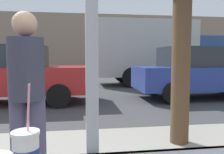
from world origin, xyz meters
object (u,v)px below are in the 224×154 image
(soda_cup_right, at_px, (26,153))
(pedestrian, at_px, (27,89))
(box_truck, at_px, (157,51))
(parked_car_red, at_px, (8,74))
(parked_car_blue, at_px, (201,72))

(soda_cup_right, relative_size, pedestrian, 0.19)
(soda_cup_right, relative_size, box_truck, 0.05)
(parked_car_red, distance_m, box_truck, 7.21)
(box_truck, relative_size, pedestrian, 3.97)
(box_truck, bearing_deg, pedestrian, -115.84)
(soda_cup_right, distance_m, pedestrian, 1.44)
(parked_car_blue, bearing_deg, box_truck, 91.29)
(box_truck, bearing_deg, parked_car_blue, -88.71)
(parked_car_red, xyz_separation_m, box_truck, (5.91, 4.05, 0.79))
(parked_car_red, height_order, pedestrian, pedestrian)
(parked_car_blue, distance_m, pedestrian, 6.64)
(parked_car_red, height_order, box_truck, box_truck)
(parked_car_red, distance_m, pedestrian, 5.18)
(soda_cup_right, xyz_separation_m, parked_car_blue, (4.15, 6.35, -0.17))
(parked_car_blue, bearing_deg, soda_cup_right, -123.19)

